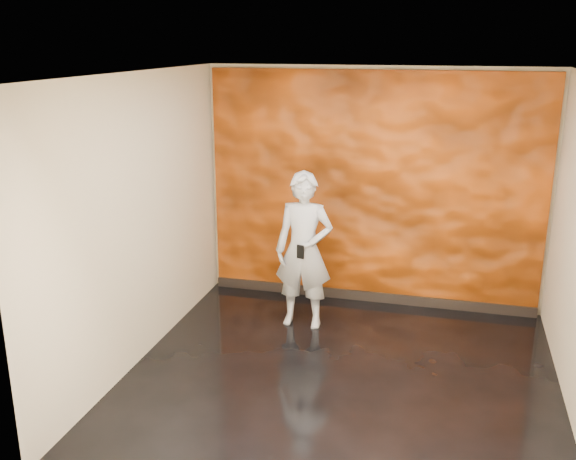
{
  "coord_description": "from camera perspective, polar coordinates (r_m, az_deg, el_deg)",
  "views": [
    {
      "loc": [
        0.9,
        -5.37,
        3.08
      ],
      "look_at": [
        -0.71,
        0.77,
        1.18
      ],
      "focal_mm": 40.0,
      "sensor_mm": 36.0,
      "label": 1
    }
  ],
  "objects": [
    {
      "name": "room",
      "position": [
        5.7,
        4.98,
        -0.6
      ],
      "size": [
        4.02,
        4.02,
        2.81
      ],
      "color": "black",
      "rests_on": "ground"
    },
    {
      "name": "baseboard",
      "position": [
        7.95,
        7.15,
        -5.85
      ],
      "size": [
        3.9,
        0.04,
        0.12
      ],
      "primitive_type": "cube",
      "color": "black",
      "rests_on": "ground"
    },
    {
      "name": "man",
      "position": [
        6.99,
        1.42,
        -1.83
      ],
      "size": [
        0.64,
        0.42,
        1.74
      ],
      "primitive_type": "imported",
      "rotation": [
        0.0,
        0.0,
        0.0
      ],
      "color": "#999EAA",
      "rests_on": "ground"
    },
    {
      "name": "feature_wall",
      "position": [
        7.58,
        7.55,
        3.52
      ],
      "size": [
        3.9,
        0.06,
        2.75
      ],
      "primitive_type": "cube",
      "color": "#DC540B",
      "rests_on": "ground"
    },
    {
      "name": "phone",
      "position": [
        6.75,
        1.12,
        -1.95
      ],
      "size": [
        0.08,
        0.04,
        0.15
      ],
      "primitive_type": "cube",
      "rotation": [
        0.0,
        0.0,
        -0.25
      ],
      "color": "black",
      "rests_on": "man"
    }
  ]
}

